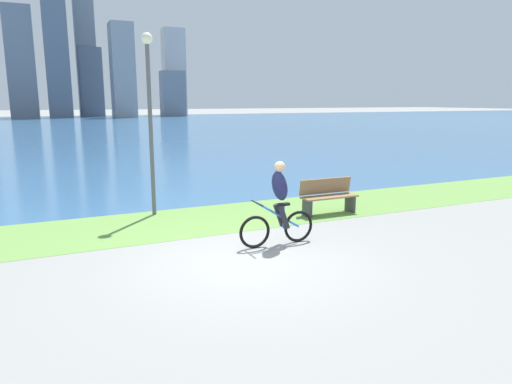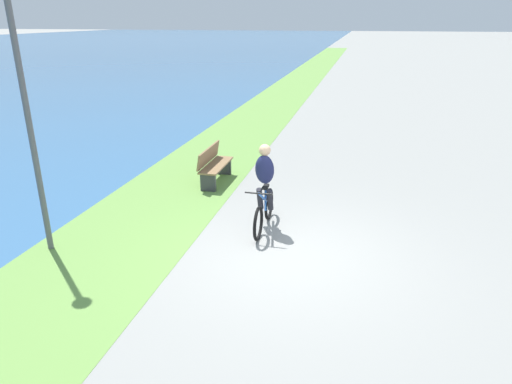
{
  "view_description": "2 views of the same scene",
  "coord_description": "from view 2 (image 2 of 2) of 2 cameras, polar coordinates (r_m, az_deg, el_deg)",
  "views": [
    {
      "loc": [
        -3.13,
        -7.26,
        2.85
      ],
      "look_at": [
        0.7,
        1.05,
        1.03
      ],
      "focal_mm": 32.39,
      "sensor_mm": 36.0,
      "label": 1
    },
    {
      "loc": [
        -7.05,
        -1.09,
        3.88
      ],
      "look_at": [
        0.69,
        0.73,
        0.87
      ],
      "focal_mm": 32.31,
      "sensor_mm": 36.0,
      "label": 2
    }
  ],
  "objects": [
    {
      "name": "cyclist_lead",
      "position": [
        8.78,
        1.04,
        0.51
      ],
      "size": [
        1.63,
        0.52,
        1.69
      ],
      "color": "black",
      "rests_on": "ground"
    },
    {
      "name": "lamppost_tall",
      "position": [
        8.32,
        -26.92,
        11.5
      ],
      "size": [
        0.28,
        0.28,
        4.44
      ],
      "color": "#595960",
      "rests_on": "ground"
    },
    {
      "name": "bench_near_path",
      "position": [
        11.51,
        -5.23,
        3.35
      ],
      "size": [
        1.5,
        0.47,
        0.9
      ],
      "color": "olive",
      "rests_on": "ground"
    },
    {
      "name": "ground_plane",
      "position": [
        8.12,
        3.95,
        -7.83
      ],
      "size": [
        300.0,
        300.0,
        0.0
      ],
      "primitive_type": "plane",
      "color": "gray"
    },
    {
      "name": "grass_strip_bayside",
      "position": [
        9.09,
        -16.19,
        -5.34
      ],
      "size": [
        120.0,
        2.78,
        0.01
      ],
      "primitive_type": "cube",
      "color": "#6B9947",
      "rests_on": "ground"
    }
  ]
}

